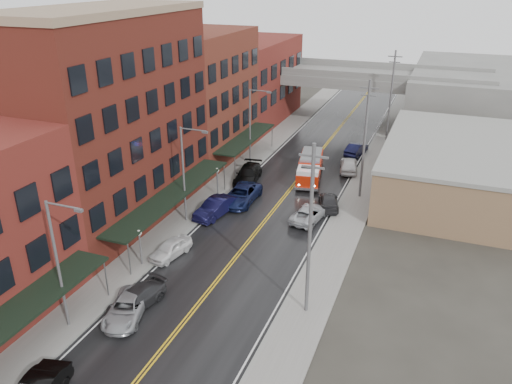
% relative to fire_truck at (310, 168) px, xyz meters
% --- Properties ---
extents(road, '(11.00, 160.00, 0.02)m').
position_rel_fire_truck_xyz_m(road, '(-1.20, -7.67, -1.46)').
color(road, black).
rests_on(road, ground).
extents(sidewalk_left, '(3.00, 160.00, 0.15)m').
position_rel_fire_truck_xyz_m(sidewalk_left, '(-8.50, -7.67, -1.39)').
color(sidewalk_left, slate).
rests_on(sidewalk_left, ground).
extents(sidewalk_right, '(3.00, 160.00, 0.15)m').
position_rel_fire_truck_xyz_m(sidewalk_right, '(6.10, -7.67, -1.39)').
color(sidewalk_right, slate).
rests_on(sidewalk_right, ground).
extents(curb_left, '(0.30, 160.00, 0.15)m').
position_rel_fire_truck_xyz_m(curb_left, '(-6.85, -7.67, -1.39)').
color(curb_left, gray).
rests_on(curb_left, ground).
extents(curb_right, '(0.30, 160.00, 0.15)m').
position_rel_fire_truck_xyz_m(curb_right, '(4.45, -7.67, -1.39)').
color(curb_right, gray).
rests_on(curb_right, ground).
extents(brick_building_b, '(9.00, 20.00, 18.00)m').
position_rel_fire_truck_xyz_m(brick_building_b, '(-14.50, -14.67, 7.53)').
color(brick_building_b, '#571B17').
rests_on(brick_building_b, ground).
extents(brick_building_c, '(9.00, 15.00, 15.00)m').
position_rel_fire_truck_xyz_m(brick_building_c, '(-14.50, 2.83, 6.03)').
color(brick_building_c, maroon).
rests_on(brick_building_c, ground).
extents(brick_building_far, '(9.00, 20.00, 12.00)m').
position_rel_fire_truck_xyz_m(brick_building_far, '(-14.50, 20.33, 4.53)').
color(brick_building_far, maroon).
rests_on(brick_building_far, ground).
extents(tan_building, '(14.00, 22.00, 5.00)m').
position_rel_fire_truck_xyz_m(tan_building, '(14.80, 2.33, 1.03)').
color(tan_building, '#845F47').
rests_on(tan_building, ground).
extents(right_far_block, '(18.00, 30.00, 8.00)m').
position_rel_fire_truck_xyz_m(right_far_block, '(16.80, 32.33, 2.53)').
color(right_far_block, slate).
rests_on(right_far_block, ground).
extents(awning_0, '(2.60, 16.00, 3.09)m').
position_rel_fire_truck_xyz_m(awning_0, '(-8.69, -33.67, 1.52)').
color(awning_0, black).
rests_on(awning_0, ground).
extents(awning_1, '(2.60, 18.00, 3.09)m').
position_rel_fire_truck_xyz_m(awning_1, '(-8.69, -14.67, 1.52)').
color(awning_1, black).
rests_on(awning_1, ground).
extents(awning_2, '(2.60, 13.00, 3.09)m').
position_rel_fire_truck_xyz_m(awning_2, '(-8.69, 2.83, 1.52)').
color(awning_2, black).
rests_on(awning_2, ground).
extents(globe_lamp_1, '(0.44, 0.44, 3.12)m').
position_rel_fire_truck_xyz_m(globe_lamp_1, '(-7.60, -21.67, 0.84)').
color(globe_lamp_1, '#59595B').
rests_on(globe_lamp_1, ground).
extents(globe_lamp_2, '(0.44, 0.44, 3.12)m').
position_rel_fire_truck_xyz_m(globe_lamp_2, '(-7.60, -7.67, 0.84)').
color(globe_lamp_2, '#59595B').
rests_on(globe_lamp_2, ground).
extents(street_lamp_0, '(2.64, 0.22, 9.00)m').
position_rel_fire_truck_xyz_m(street_lamp_0, '(-7.75, -29.67, 3.72)').
color(street_lamp_0, '#59595B').
rests_on(street_lamp_0, ground).
extents(street_lamp_1, '(2.64, 0.22, 9.00)m').
position_rel_fire_truck_xyz_m(street_lamp_1, '(-7.75, -13.67, 3.72)').
color(street_lamp_1, '#59595B').
rests_on(street_lamp_1, ground).
extents(street_lamp_2, '(2.64, 0.22, 9.00)m').
position_rel_fire_truck_xyz_m(street_lamp_2, '(-7.75, 2.33, 3.72)').
color(street_lamp_2, '#59595B').
rests_on(street_lamp_2, ground).
extents(utility_pole_0, '(1.80, 0.24, 12.00)m').
position_rel_fire_truck_xyz_m(utility_pole_0, '(6.00, -22.67, 4.84)').
color(utility_pole_0, '#59595B').
rests_on(utility_pole_0, ground).
extents(utility_pole_1, '(1.80, 0.24, 12.00)m').
position_rel_fire_truck_xyz_m(utility_pole_1, '(6.00, -2.67, 4.84)').
color(utility_pole_1, '#59595B').
rests_on(utility_pole_1, ground).
extents(utility_pole_2, '(1.80, 0.24, 12.00)m').
position_rel_fire_truck_xyz_m(utility_pole_2, '(6.00, 17.33, 4.84)').
color(utility_pole_2, '#59595B').
rests_on(utility_pole_2, ground).
extents(overpass, '(40.00, 10.00, 7.50)m').
position_rel_fire_truck_xyz_m(overpass, '(-1.20, 24.33, 4.52)').
color(overpass, slate).
rests_on(overpass, ground).
extents(fire_truck, '(4.00, 7.73, 2.71)m').
position_rel_fire_truck_xyz_m(fire_truck, '(0.00, 0.00, 0.00)').
color(fire_truck, '#AF1E08').
rests_on(fire_truck, ground).
extents(parked_car_left_2, '(3.41, 5.24, 1.34)m').
position_rel_fire_truck_xyz_m(parked_car_left_2, '(-5.00, -27.47, -0.80)').
color(parked_car_left_2, '#95989D').
rests_on(parked_car_left_2, ground).
extents(parked_car_left_3, '(2.89, 5.02, 1.37)m').
position_rel_fire_truck_xyz_m(parked_car_left_3, '(-4.99, -26.37, -0.78)').
color(parked_car_left_3, '#2B2B2E').
rests_on(parked_car_left_3, ground).
extents(parked_car_left_4, '(2.40, 4.33, 1.39)m').
position_rel_fire_truck_xyz_m(parked_car_left_4, '(-6.20, -19.62, -0.77)').
color(parked_car_left_4, white).
rests_on(parked_car_left_4, ground).
extents(parked_car_left_5, '(2.67, 5.30, 1.67)m').
position_rel_fire_truck_xyz_m(parked_car_left_5, '(-5.94, -11.69, -0.63)').
color(parked_car_left_5, black).
rests_on(parked_car_left_5, ground).
extents(parked_car_left_6, '(2.77, 5.90, 1.63)m').
position_rel_fire_truck_xyz_m(parked_car_left_6, '(-4.80, -8.06, -0.65)').
color(parked_car_left_6, '#111A41').
rests_on(parked_car_left_6, ground).
extents(parked_car_left_7, '(3.20, 6.07, 1.68)m').
position_rel_fire_truck_xyz_m(parked_car_left_7, '(-6.20, -2.87, -0.63)').
color(parked_car_left_7, black).
rests_on(parked_car_left_7, ground).
extents(parked_car_right_0, '(2.94, 5.18, 1.36)m').
position_rel_fire_truck_xyz_m(parked_car_right_0, '(2.52, -9.47, -0.79)').
color(parked_car_right_0, '#B2B6BB').
rests_on(parked_car_right_0, ground).
extents(parked_car_right_1, '(3.07, 4.94, 1.33)m').
position_rel_fire_truck_xyz_m(parked_car_right_1, '(3.59, -6.21, -0.80)').
color(parked_car_right_1, '#262629').
rests_on(parked_car_right_1, ground).
extents(parked_car_right_2, '(2.84, 5.10, 1.64)m').
position_rel_fire_truck_xyz_m(parked_car_right_2, '(3.50, 4.13, -0.65)').
color(parked_car_right_2, silver).
rests_on(parked_car_right_2, ground).
extents(parked_car_right_3, '(2.39, 4.75, 1.50)m').
position_rel_fire_truck_xyz_m(parked_car_right_3, '(3.24, 10.13, -0.72)').
color(parked_car_right_3, black).
rests_on(parked_car_right_3, ground).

